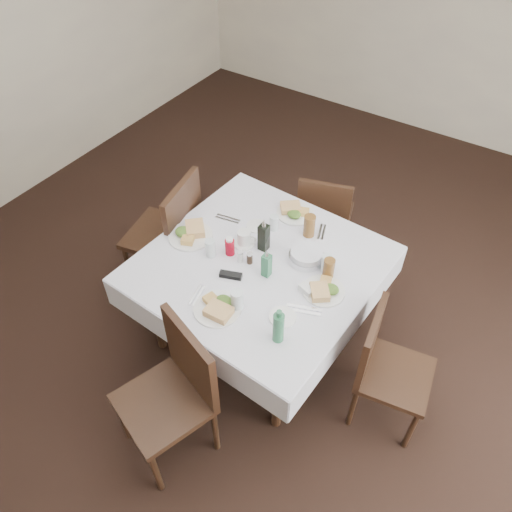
{
  "coord_description": "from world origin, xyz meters",
  "views": [
    {
      "loc": [
        1.06,
        -1.84,
        3.05
      ],
      "look_at": [
        -0.16,
        0.04,
        0.8
      ],
      "focal_mm": 35.0,
      "sensor_mm": 36.0,
      "label": 1
    }
  ],
  "objects_px": {
    "bread_basket": "(307,256)",
    "oil_cruet_green": "(267,264)",
    "chair_north": "(324,214)",
    "water_s": "(237,300)",
    "chair_east": "(383,363)",
    "ketchup_bottle": "(230,246)",
    "coffee_mug": "(244,239)",
    "oil_cruet_dark": "(264,236)",
    "dining_table": "(260,271)",
    "water_n": "(274,223)",
    "chair_west": "(172,229)",
    "chair_south": "(176,387)",
    "water_w": "(211,248)",
    "green_bottle": "(278,327)",
    "water_e": "(326,264)"
  },
  "relations": [
    {
      "from": "bread_basket",
      "to": "oil_cruet_green",
      "type": "relative_size",
      "value": 1.1
    },
    {
      "from": "chair_north",
      "to": "water_s",
      "type": "height_order",
      "value": "water_s"
    },
    {
      "from": "oil_cruet_green",
      "to": "chair_east",
      "type": "bearing_deg",
      "value": -1.52
    },
    {
      "from": "chair_north",
      "to": "ketchup_bottle",
      "type": "distance_m",
      "value": 1.06
    },
    {
      "from": "ketchup_bottle",
      "to": "coffee_mug",
      "type": "relative_size",
      "value": 0.86
    },
    {
      "from": "bread_basket",
      "to": "oil_cruet_dark",
      "type": "relative_size",
      "value": 0.92
    },
    {
      "from": "dining_table",
      "to": "water_n",
      "type": "relative_size",
      "value": 13.09
    },
    {
      "from": "chair_north",
      "to": "bread_basket",
      "type": "distance_m",
      "value": 0.86
    },
    {
      "from": "chair_west",
      "to": "water_n",
      "type": "relative_size",
      "value": 8.94
    },
    {
      "from": "chair_west",
      "to": "ketchup_bottle",
      "type": "height_order",
      "value": "chair_west"
    },
    {
      "from": "oil_cruet_green",
      "to": "oil_cruet_dark",
      "type": "bearing_deg",
      "value": 126.74
    },
    {
      "from": "oil_cruet_dark",
      "to": "ketchup_bottle",
      "type": "relative_size",
      "value": 1.86
    },
    {
      "from": "chair_west",
      "to": "water_s",
      "type": "bearing_deg",
      "value": -26.67
    },
    {
      "from": "dining_table",
      "to": "coffee_mug",
      "type": "relative_size",
      "value": 9.48
    },
    {
      "from": "chair_east",
      "to": "water_s",
      "type": "bearing_deg",
      "value": -160.84
    },
    {
      "from": "chair_east",
      "to": "bread_basket",
      "type": "relative_size",
      "value": 3.82
    },
    {
      "from": "water_n",
      "to": "oil_cruet_dark",
      "type": "bearing_deg",
      "value": -77.78
    },
    {
      "from": "chair_south",
      "to": "coffee_mug",
      "type": "xyz_separation_m",
      "value": [
        -0.21,
        0.99,
        0.25
      ]
    },
    {
      "from": "water_n",
      "to": "water_w",
      "type": "height_order",
      "value": "water_w"
    },
    {
      "from": "water_n",
      "to": "water_s",
      "type": "height_order",
      "value": "water_s"
    },
    {
      "from": "chair_north",
      "to": "ketchup_bottle",
      "type": "relative_size",
      "value": 6.38
    },
    {
      "from": "chair_north",
      "to": "green_bottle",
      "type": "relative_size",
      "value": 3.53
    },
    {
      "from": "bread_basket",
      "to": "water_n",
      "type": "bearing_deg",
      "value": 157.37
    },
    {
      "from": "chair_north",
      "to": "coffee_mug",
      "type": "bearing_deg",
      "value": -101.35
    },
    {
      "from": "oil_cruet_green",
      "to": "coffee_mug",
      "type": "bearing_deg",
      "value": 150.15
    },
    {
      "from": "chair_west",
      "to": "oil_cruet_dark",
      "type": "distance_m",
      "value": 0.83
    },
    {
      "from": "dining_table",
      "to": "chair_south",
      "type": "distance_m",
      "value": 0.91
    },
    {
      "from": "chair_east",
      "to": "ketchup_bottle",
      "type": "xyz_separation_m",
      "value": [
        -1.14,
        0.05,
        0.32
      ]
    },
    {
      "from": "chair_north",
      "to": "dining_table",
      "type": "bearing_deg",
      "value": -89.64
    },
    {
      "from": "oil_cruet_dark",
      "to": "water_e",
      "type": "bearing_deg",
      "value": 5.87
    },
    {
      "from": "oil_cruet_green",
      "to": "chair_north",
      "type": "bearing_deg",
      "value": 95.44
    },
    {
      "from": "water_e",
      "to": "green_bottle",
      "type": "bearing_deg",
      "value": -88.12
    },
    {
      "from": "chair_north",
      "to": "ketchup_bottle",
      "type": "height_order",
      "value": "ketchup_bottle"
    },
    {
      "from": "chair_south",
      "to": "coffee_mug",
      "type": "height_order",
      "value": "chair_south"
    },
    {
      "from": "water_s",
      "to": "oil_cruet_green",
      "type": "distance_m",
      "value": 0.32
    },
    {
      "from": "oil_cruet_dark",
      "to": "bread_basket",
      "type": "bearing_deg",
      "value": 12.2
    },
    {
      "from": "oil_cruet_dark",
      "to": "oil_cruet_green",
      "type": "bearing_deg",
      "value": -53.26
    },
    {
      "from": "dining_table",
      "to": "green_bottle",
      "type": "bearing_deg",
      "value": -47.57
    },
    {
      "from": "dining_table",
      "to": "chair_west",
      "type": "distance_m",
      "value": 0.84
    },
    {
      "from": "chair_north",
      "to": "chair_west",
      "type": "distance_m",
      "value": 1.2
    },
    {
      "from": "chair_east",
      "to": "water_e",
      "type": "xyz_separation_m",
      "value": [
        -0.55,
        0.26,
        0.32
      ]
    },
    {
      "from": "dining_table",
      "to": "oil_cruet_dark",
      "type": "xyz_separation_m",
      "value": [
        -0.05,
        0.12,
        0.18
      ]
    },
    {
      "from": "water_s",
      "to": "oil_cruet_green",
      "type": "height_order",
      "value": "oil_cruet_green"
    },
    {
      "from": "water_s",
      "to": "water_w",
      "type": "relative_size",
      "value": 1.1
    },
    {
      "from": "chair_west",
      "to": "dining_table",
      "type": "bearing_deg",
      "value": -5.41
    },
    {
      "from": "water_n",
      "to": "bread_basket",
      "type": "bearing_deg",
      "value": -22.63
    },
    {
      "from": "oil_cruet_green",
      "to": "chair_south",
      "type": "bearing_deg",
      "value": -94.3
    },
    {
      "from": "water_n",
      "to": "coffee_mug",
      "type": "height_order",
      "value": "water_n"
    },
    {
      "from": "chair_north",
      "to": "water_s",
      "type": "xyz_separation_m",
      "value": [
        0.09,
        -1.33,
        0.34
      ]
    },
    {
      "from": "chair_west",
      "to": "bread_basket",
      "type": "xyz_separation_m",
      "value": [
        1.06,
        0.11,
        0.22
      ]
    }
  ]
}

